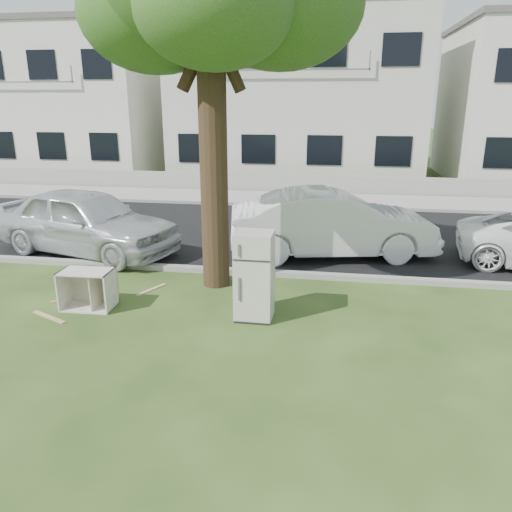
% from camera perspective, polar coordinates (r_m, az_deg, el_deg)
% --- Properties ---
extents(ground, '(120.00, 120.00, 0.00)m').
position_cam_1_polar(ground, '(8.58, -4.72, -7.54)').
color(ground, '#294017').
extents(road, '(120.00, 7.00, 0.01)m').
position_cam_1_polar(road, '(14.14, 1.04, 2.71)').
color(road, black).
rests_on(road, ground).
extents(kerb_near, '(120.00, 0.18, 0.12)m').
position_cam_1_polar(kerb_near, '(10.79, -1.64, -2.10)').
color(kerb_near, gray).
rests_on(kerb_near, ground).
extents(kerb_far, '(120.00, 0.18, 0.12)m').
position_cam_1_polar(kerb_far, '(17.57, 2.70, 5.62)').
color(kerb_far, gray).
rests_on(kerb_far, ground).
extents(sidewalk, '(120.00, 2.80, 0.01)m').
position_cam_1_polar(sidewalk, '(18.98, 3.21, 6.53)').
color(sidewalk, gray).
rests_on(sidewalk, ground).
extents(low_wall, '(120.00, 0.15, 0.70)m').
position_cam_1_polar(low_wall, '(20.49, 3.70, 8.32)').
color(low_wall, gray).
rests_on(low_wall, ground).
extents(townhouse_left, '(10.20, 8.16, 7.04)m').
position_cam_1_polar(townhouse_left, '(28.64, -20.78, 16.28)').
color(townhouse_left, silver).
rests_on(townhouse_left, ground).
extents(townhouse_center, '(11.22, 8.16, 7.44)m').
position_cam_1_polar(townhouse_center, '(25.10, 5.02, 17.73)').
color(townhouse_center, beige).
rests_on(townhouse_center, ground).
extents(fridge, '(0.63, 0.59, 1.52)m').
position_cam_1_polar(fridge, '(8.45, -0.20, -2.28)').
color(fridge, silver).
rests_on(fridge, ground).
extents(cabinet, '(0.93, 0.59, 0.71)m').
position_cam_1_polar(cabinet, '(9.48, -18.67, -3.62)').
color(cabinet, silver).
rests_on(cabinet, ground).
extents(plank_a, '(0.96, 0.61, 0.02)m').
position_cam_1_polar(plank_a, '(10.06, -19.44, -4.59)').
color(plank_a, '#A2724E').
rests_on(plank_a, ground).
extents(plank_b, '(0.80, 0.43, 0.02)m').
position_cam_1_polar(plank_b, '(9.43, -22.58, -6.45)').
color(plank_b, tan).
rests_on(plank_b, ground).
extents(plank_c, '(0.40, 0.71, 0.02)m').
position_cam_1_polar(plank_c, '(10.13, -11.87, -3.77)').
color(plank_c, tan).
rests_on(plank_c, ground).
extents(car_center, '(5.05, 2.61, 1.58)m').
position_cam_1_polar(car_center, '(11.99, 8.71, 3.67)').
color(car_center, silver).
rests_on(car_center, ground).
extents(car_left, '(5.01, 3.08, 1.59)m').
position_cam_1_polar(car_left, '(12.77, -18.81, 3.80)').
color(car_left, silver).
rests_on(car_left, ground).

